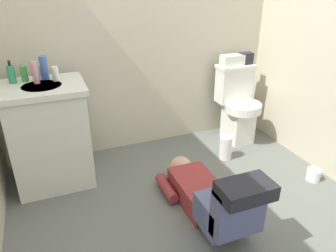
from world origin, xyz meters
TOP-DOWN VIEW (x-y plane):
  - ground_plane at (0.00, 0.00)m, footprint 3.01×3.14m
  - wall_back at (0.00, 1.11)m, footprint 2.67×0.08m
  - toilet at (0.89, 0.82)m, footprint 0.36×0.46m
  - vanity_cabinet at (-0.87, 0.71)m, footprint 0.60×0.52m
  - faucet at (-0.87, 0.85)m, footprint 0.02×0.02m
  - person_plumber at (0.08, -0.15)m, footprint 0.39×1.06m
  - tissue_box at (0.85, 0.91)m, footprint 0.22×0.11m
  - toiletry_bag at (1.00, 0.91)m, footprint 0.12×0.09m
  - soap_dispenser at (-1.06, 0.83)m, footprint 0.06×0.06m
  - bottle_green at (-0.98, 0.84)m, footprint 0.05×0.05m
  - bottle_pink at (-0.90, 0.77)m, footprint 0.04×0.04m
  - bottle_blue at (-0.83, 0.85)m, footprint 0.06×0.06m
  - bottle_white at (-0.76, 0.78)m, footprint 0.05×0.05m
  - paper_towel_roll at (0.59, 0.50)m, footprint 0.11×0.11m
  - toilet_paper_roll at (1.09, -0.07)m, footprint 0.11×0.11m

SIDE VIEW (x-z plane):
  - ground_plane at x=0.00m, z-range -0.04..0.00m
  - toilet_paper_roll at x=1.09m, z-range 0.00..0.10m
  - paper_towel_roll at x=0.59m, z-range 0.00..0.22m
  - person_plumber at x=0.08m, z-range -0.08..0.44m
  - toilet at x=0.89m, z-range -0.01..0.74m
  - vanity_cabinet at x=-0.87m, z-range 0.01..0.83m
  - tissue_box at x=0.85m, z-range 0.75..0.85m
  - toiletry_bag at x=1.00m, z-range 0.75..0.86m
  - faucet at x=-0.87m, z-range 0.82..0.92m
  - bottle_white at x=-0.76m, z-range 0.82..0.93m
  - bottle_green at x=-0.98m, z-range 0.82..0.94m
  - soap_dispenser at x=-1.06m, z-range 0.80..0.97m
  - bottle_pink at x=-0.90m, z-range 0.82..0.98m
  - bottle_blue at x=-0.83m, z-range 0.82..0.99m
  - wall_back at x=0.00m, z-range 0.00..2.40m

